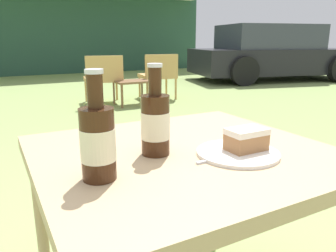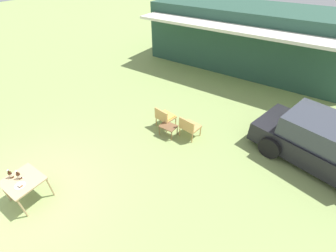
{
  "view_description": "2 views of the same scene",
  "coord_description": "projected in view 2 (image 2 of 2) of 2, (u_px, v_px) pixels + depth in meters",
  "views": [
    {
      "loc": [
        -0.48,
        -0.79,
        1.0
      ],
      "look_at": [
        0.0,
        0.1,
        0.74
      ],
      "focal_mm": 35.0,
      "sensor_mm": 36.0,
      "label": 1
    },
    {
      "loc": [
        4.73,
        -0.88,
        4.93
      ],
      "look_at": [
        1.84,
        3.41,
        0.9
      ],
      "focal_mm": 24.0,
      "sensor_mm": 36.0,
      "label": 2
    }
  ],
  "objects": [
    {
      "name": "wicker_chair_plain",
      "position": [
        189.0,
        126.0,
        7.28
      ],
      "size": [
        0.63,
        0.59,
        0.77
      ],
      "rotation": [
        0.0,
        0.0,
        3.01
      ],
      "color": "tan",
      "rests_on": "ground_plane"
    },
    {
      "name": "cola_bottle_near",
      "position": [
        19.0,
        176.0,
        5.25
      ],
      "size": [
        0.08,
        0.08,
        0.26
      ],
      "color": "#381E0F",
      "rests_on": "patio_table"
    },
    {
      "name": "loose_bottle_cap",
      "position": [
        23.0,
        178.0,
        5.32
      ],
      "size": [
        0.03,
        0.03,
        0.01
      ],
      "color": "silver",
      "rests_on": "patio_table"
    },
    {
      "name": "fork",
      "position": [
        19.0,
        185.0,
        5.16
      ],
      "size": [
        0.18,
        0.01,
        0.01
      ],
      "color": "silver",
      "rests_on": "patio_table"
    },
    {
      "name": "cake_on_plate",
      "position": [
        20.0,
        185.0,
        5.12
      ],
      "size": [
        0.23,
        0.23,
        0.07
      ],
      "color": "white",
      "rests_on": "patio_table"
    },
    {
      "name": "garden_side_table",
      "position": [
        168.0,
        127.0,
        7.43
      ],
      "size": [
        0.54,
        0.4,
        0.39
      ],
      "color": "brown",
      "rests_on": "ground_plane"
    },
    {
      "name": "parked_car",
      "position": [
        330.0,
        147.0,
        6.22
      ],
      "size": [
        4.4,
        2.71,
        1.36
      ],
      "rotation": [
        0.0,
        0.0,
        -0.25
      ],
      "color": "black",
      "rests_on": "ground_plane"
    },
    {
      "name": "wicker_chair_cushioned",
      "position": [
        165.0,
        116.0,
        7.73
      ],
      "size": [
        0.65,
        0.61,
        0.77
      ],
      "rotation": [
        0.0,
        0.0,
        2.98
      ],
      "color": "tan",
      "rests_on": "ground_plane"
    },
    {
      "name": "cabin_building",
      "position": [
        247.0,
        37.0,
        11.54
      ],
      "size": [
        9.61,
        4.91,
        2.89
      ],
      "color": "#284C3D",
      "rests_on": "ground_plane"
    },
    {
      "name": "patio_table",
      "position": [
        23.0,
        182.0,
        5.31
      ],
      "size": [
        0.85,
        0.78,
        0.69
      ],
      "color": "tan",
      "rests_on": "ground_plane"
    },
    {
      "name": "cola_bottle_far",
      "position": [
        11.0,
        175.0,
        5.28
      ],
      "size": [
        0.08,
        0.08,
        0.26
      ],
      "color": "#381E0F",
      "rests_on": "patio_table"
    },
    {
      "name": "ground_plane",
      "position": [
        33.0,
        198.0,
        5.69
      ],
      "size": [
        60.0,
        60.0,
        0.0
      ],
      "primitive_type": "plane",
      "color": "#8CA35B"
    }
  ]
}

